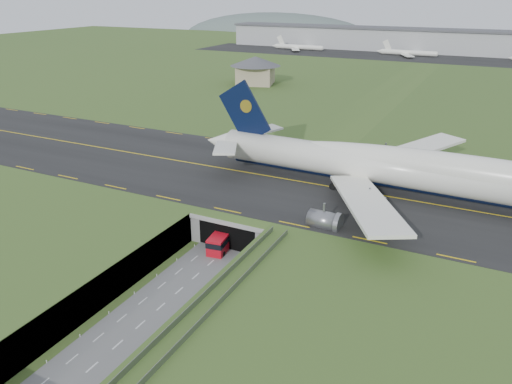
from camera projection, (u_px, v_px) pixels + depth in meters
The scene contains 10 objects.
ground at pixel (205, 269), 88.62m from camera, with size 900.00×900.00×0.00m, color #314E1F.
airfield_deck at pixel (204, 254), 87.48m from camera, with size 800.00×800.00×6.00m, color gray.
trench_road at pixel (181, 290), 82.35m from camera, with size 12.00×75.00×0.20m, color slate.
taxiway at pixel (280, 178), 113.70m from camera, with size 800.00×44.00×0.18m, color black.
tunnel_portal at pixel (248, 216), 101.22m from camera, with size 17.00×22.30×6.00m.
guideway at pixel (198, 320), 66.23m from camera, with size 3.00×53.00×7.05m.
jumbo_jet at pixel (418, 171), 101.07m from camera, with size 105.15×65.68×21.73m.
shuttle_tram at pixel (222, 240), 94.80m from camera, with size 4.18×8.59×3.35m.
service_building at pixel (255, 68), 223.85m from camera, with size 28.00×28.00×12.35m.
cargo_terminal at pixel (441, 41), 331.87m from camera, with size 320.00×67.00×15.60m.
Camera 1 is at (42.25, -64.86, 46.16)m, focal length 35.00 mm.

